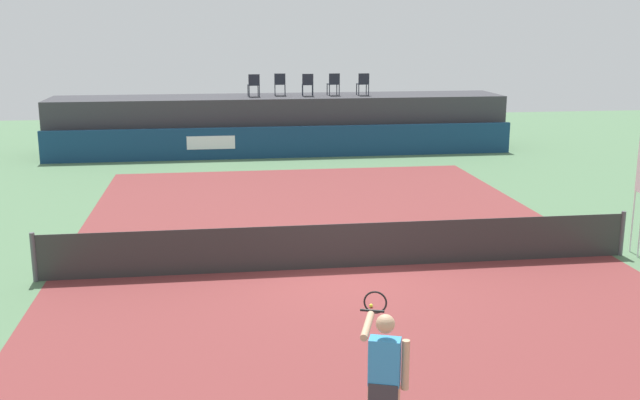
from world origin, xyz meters
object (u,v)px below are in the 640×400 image
(spectator_chair_right, at_px, (334,83))
(tennis_ball, at_px, (371,306))
(net_post_near, at_px, (34,257))
(tennis_player, at_px, (384,379))
(spectator_chair_far_right, at_px, (363,83))
(net_post_far, at_px, (622,233))
(spectator_chair_far_left, at_px, (254,84))
(spectator_chair_center, at_px, (308,84))
(spectator_chair_left, at_px, (280,83))

(spectator_chair_right, relative_size, tennis_ball, 13.06)
(tennis_ball, bearing_deg, net_post_near, 159.82)
(tennis_ball, bearing_deg, tennis_player, -100.15)
(spectator_chair_far_right, xyz_separation_m, net_post_far, (2.84, -15.05, -2.19))
(spectator_chair_far_left, xyz_separation_m, spectator_chair_far_right, (4.39, -0.05, 0.00))
(net_post_near, distance_m, tennis_ball, 6.73)
(tennis_player, bearing_deg, tennis_ball, 79.85)
(spectator_chair_center, bearing_deg, tennis_ball, -93.34)
(spectator_chair_right, bearing_deg, spectator_chair_left, 173.00)
(net_post_near, bearing_deg, net_post_far, 0.00)
(spectator_chair_far_left, bearing_deg, spectator_chair_far_right, -0.61)
(spectator_chair_left, height_order, spectator_chair_far_right, same)
(net_post_near, xyz_separation_m, tennis_player, (5.47, -6.95, 0.46))
(spectator_chair_far_left, height_order, spectator_chair_far_right, same)
(spectator_chair_center, height_order, tennis_player, spectator_chair_center)
(spectator_chair_far_left, distance_m, spectator_chair_far_right, 4.39)
(spectator_chair_far_right, xyz_separation_m, tennis_player, (-4.09, -21.99, -1.73))
(tennis_player, bearing_deg, net_post_far, 45.08)
(spectator_chair_left, height_order, spectator_chair_center, same)
(spectator_chair_far_left, xyz_separation_m, spectator_chair_right, (3.21, 0.08, 0.00))
(spectator_chair_far_left, relative_size, net_post_near, 0.89)
(spectator_chair_center, height_order, tennis_ball, spectator_chair_center)
(tennis_ball, bearing_deg, spectator_chair_far_left, 93.71)
(spectator_chair_far_left, bearing_deg, spectator_chair_left, 17.61)
(spectator_chair_left, xyz_separation_m, spectator_chair_far_right, (3.32, -0.39, 0.00))
(spectator_chair_far_left, xyz_separation_m, net_post_near, (-5.17, -15.09, -2.19))
(spectator_chair_center, distance_m, net_post_far, 16.06)
(net_post_near, bearing_deg, spectator_chair_right, 61.08)
(spectator_chair_far_right, bearing_deg, net_post_far, -79.32)
(spectator_chair_left, bearing_deg, spectator_chair_far_left, -162.39)
(spectator_chair_left, bearing_deg, tennis_player, -91.96)
(spectator_chair_right, bearing_deg, net_post_far, -75.16)
(spectator_chair_far_right, relative_size, tennis_player, 0.50)
(spectator_chair_right, xyz_separation_m, tennis_ball, (-2.08, -17.49, -2.66))
(spectator_chair_left, xyz_separation_m, tennis_player, (-0.77, -22.38, -1.73))
(spectator_chair_far_left, xyz_separation_m, tennis_ball, (1.13, -17.41, -2.66))
(net_post_near, bearing_deg, tennis_player, -51.77)
(spectator_chair_far_left, bearing_deg, spectator_chair_center, -0.51)
(tennis_ball, bearing_deg, net_post_far, 20.80)
(net_post_near, height_order, tennis_ball, net_post_near)
(net_post_far, bearing_deg, spectator_chair_center, 108.63)
(spectator_chair_far_left, bearing_deg, spectator_chair_right, 1.36)
(spectator_chair_center, height_order, net_post_far, spectator_chair_center)
(spectator_chair_left, relative_size, net_post_far, 0.89)
(net_post_near, xyz_separation_m, net_post_far, (12.40, 0.00, 0.00))
(spectator_chair_center, bearing_deg, spectator_chair_left, 161.62)
(spectator_chair_right, relative_size, tennis_player, 0.50)
(spectator_chair_right, xyz_separation_m, net_post_far, (4.02, -15.17, -2.19))
(spectator_chair_far_right, distance_m, net_post_near, 17.96)
(spectator_chair_far_right, relative_size, net_post_near, 0.89)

